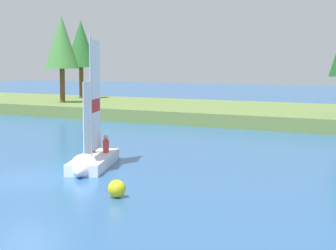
# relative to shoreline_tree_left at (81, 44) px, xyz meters

# --- Properties ---
(ground_plane) EXTENTS (200.00, 200.00, 0.00)m
(ground_plane) POSITION_rel_shoreline_tree_left_xyz_m (22.32, -29.24, -5.94)
(ground_plane) COLOR #2D609E
(shore_bank) EXTENTS (80.00, 13.96, 0.89)m
(shore_bank) POSITION_rel_shoreline_tree_left_xyz_m (22.32, -2.84, -5.50)
(shore_bank) COLOR olive
(shore_bank) RESTS_ON ground
(shoreline_tree_left) EXTENTS (2.91, 2.91, 7.29)m
(shoreline_tree_left) POSITION_rel_shoreline_tree_left_xyz_m (0.00, 0.00, 0.00)
(shoreline_tree_left) COLOR brown
(shoreline_tree_left) RESTS_ON shore_bank
(shoreline_tree_midleft) EXTENTS (2.81, 2.81, 7.17)m
(shoreline_tree_midleft) POSITION_rel_shoreline_tree_left_xyz_m (3.06, -6.01, -0.10)
(shoreline_tree_midleft) COLOR brown
(shoreline_tree_midleft) RESTS_ON shore_bank
(sailboat) EXTENTS (3.40, 5.11, 5.55)m
(sailboat) POSITION_rel_shoreline_tree_left_xyz_m (22.79, -26.35, -5.51)
(sailboat) COLOR white
(sailboat) RESTS_ON ground
(channel_buoy) EXTENTS (0.55, 0.55, 0.55)m
(channel_buoy) POSITION_rel_shoreline_tree_left_xyz_m (26.64, -29.72, -5.67)
(channel_buoy) COLOR yellow
(channel_buoy) RESTS_ON ground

